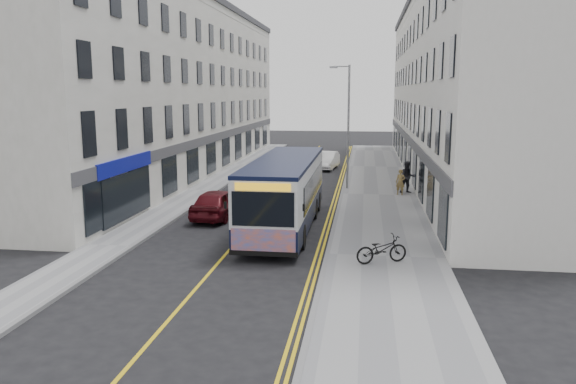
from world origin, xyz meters
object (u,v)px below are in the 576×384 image
(city_bus, at_px, (285,191))
(pedestrian_near, at_px, (400,182))
(car_white, at_px, (326,160))
(streetlamp, at_px, (347,123))
(car_maroon, at_px, (217,203))
(pedestrian_far, at_px, (408,177))
(bicycle, at_px, (382,249))

(city_bus, distance_m, pedestrian_near, 10.77)
(city_bus, xyz_separation_m, car_white, (0.48, 20.81, -1.08))
(streetlamp, bearing_deg, car_maroon, -123.93)
(car_white, distance_m, car_maroon, 19.51)
(city_bus, height_order, pedestrian_near, city_bus)
(pedestrian_near, xyz_separation_m, pedestrian_far, (0.47, 0.68, 0.21))
(streetlamp, relative_size, pedestrian_near, 5.14)
(pedestrian_far, bearing_deg, pedestrian_near, -138.90)
(pedestrian_near, relative_size, car_white, 0.35)
(city_bus, bearing_deg, car_maroon, 154.69)
(bicycle, bearing_deg, streetlamp, -16.46)
(streetlamp, height_order, city_bus, streetlamp)
(car_white, bearing_deg, pedestrian_near, -58.78)
(pedestrian_near, height_order, pedestrian_far, pedestrian_far)
(car_white, xyz_separation_m, car_maroon, (-4.20, -19.05, 0.03))
(bicycle, bearing_deg, car_white, -14.66)
(pedestrian_near, relative_size, pedestrian_far, 0.79)
(streetlamp, xyz_separation_m, city_bus, (-2.45, -10.93, -2.58))
(pedestrian_near, bearing_deg, bicycle, -79.84)
(city_bus, distance_m, bicycle, 6.88)
(car_white, bearing_deg, pedestrian_far, -55.55)
(bicycle, relative_size, pedestrian_far, 1.00)
(pedestrian_far, bearing_deg, streetlamp, 147.77)
(streetlamp, height_order, bicycle, streetlamp)
(bicycle, relative_size, pedestrian_near, 1.26)
(city_bus, distance_m, pedestrian_far, 11.57)
(bicycle, relative_size, car_maroon, 0.44)
(bicycle, height_order, car_white, car_white)
(streetlamp, xyz_separation_m, car_maroon, (-6.17, -9.17, -3.63))
(pedestrian_near, bearing_deg, car_white, 130.49)
(streetlamp, xyz_separation_m, pedestrian_near, (3.36, -1.91, -3.48))
(car_maroon, bearing_deg, bicycle, 142.53)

